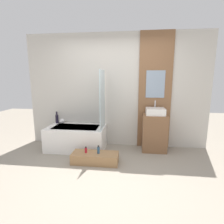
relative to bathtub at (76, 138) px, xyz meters
The scene contains 12 objects.
ground_plane 1.48m from the bathtub, 53.60° to the right, with size 12.00×12.00×0.00m, color gray.
wall_tiled_back 1.41m from the bathtub, 25.06° to the left, with size 4.20×0.06×2.60m, color beige.
wall_wood_accent 2.07m from the bathtub, 11.45° to the left, with size 0.73×0.04×2.60m.
bathtub is the anchor object (origin of this frame).
glass_shower_screen 1.08m from the bathtub, ahead, with size 0.01×0.58×1.25m, color silver.
wooden_step_bench 0.85m from the bathtub, 47.42° to the right, with size 0.89×0.34×0.20m, color #997047.
vanity_cabinet 1.76m from the bathtub, ahead, with size 0.52×0.42×0.82m, color brown.
sink 1.86m from the bathtub, ahead, with size 0.40×0.34×0.30m.
vase_tall_dark 0.73m from the bathtub, 154.39° to the left, with size 0.07×0.07×0.28m.
vase_round_light 0.58m from the bathtub, 149.64° to the left, with size 0.12×0.12×0.12m, color white.
bottle_soap_primary 0.73m from the bathtub, 57.74° to the right, with size 0.05×0.05×0.12m.
bottle_soap_secondary 0.88m from the bathtub, 44.24° to the right, with size 0.05×0.05×0.15m.
Camera 1 is at (0.39, -2.49, 1.60)m, focal length 28.00 mm.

